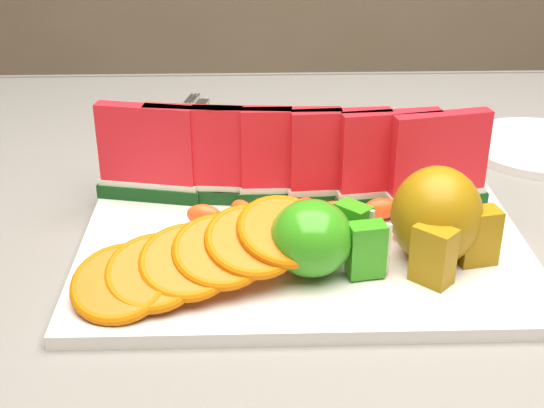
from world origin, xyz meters
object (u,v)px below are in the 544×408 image
object	(u,v)px
apple_cluster	(320,238)
side_plate	(542,147)
fork	(188,119)
pear_cluster	(439,219)
platter	(303,240)

from	to	relation	value
apple_cluster	side_plate	distance (m)	0.41
fork	pear_cluster	bearing A→B (deg)	-57.81
pear_cluster	side_plate	xyz separation A→B (m)	(0.19, 0.26, -0.05)
platter	pear_cluster	xyz separation A→B (m)	(0.11, -0.05, 0.04)
platter	fork	distance (m)	0.36
side_plate	fork	bearing A→B (deg)	164.69
platter	pear_cluster	world-z (taller)	pear_cluster
side_plate	pear_cluster	bearing A→B (deg)	-125.54
platter	side_plate	xyz separation A→B (m)	(0.30, 0.22, -0.00)
platter	apple_cluster	xyz separation A→B (m)	(0.01, -0.07, 0.04)
pear_cluster	fork	world-z (taller)	pear_cluster
side_plate	apple_cluster	bearing A→B (deg)	-135.72
platter	apple_cluster	world-z (taller)	apple_cluster
apple_cluster	platter	bearing A→B (deg)	97.89
pear_cluster	side_plate	size ratio (longest dim) A/B	0.57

